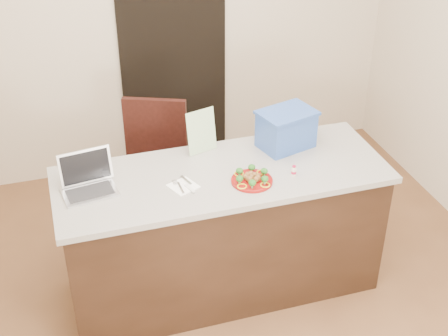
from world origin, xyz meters
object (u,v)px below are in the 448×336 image
object	(u,v)px
napkin	(183,186)
island	(222,231)
blue_box	(286,129)
plate	(252,180)
laptop	(88,180)
chair	(160,161)
yogurt_bottle	(294,171)

from	to	relation	value
napkin	island	bearing A→B (deg)	16.83
blue_box	plate	bearing A→B (deg)	-151.41
plate	laptop	distance (m)	0.97
blue_box	chair	bearing A→B (deg)	126.11
island	laptop	size ratio (longest dim) A/B	6.08
island	chair	distance (m)	0.82
plate	blue_box	bearing A→B (deg)	44.00
laptop	island	bearing A→B (deg)	-12.65
blue_box	chair	size ratio (longest dim) A/B	0.39
napkin	blue_box	xyz separation A→B (m)	(0.76, 0.27, 0.13)
plate	blue_box	xyz separation A→B (m)	(0.35, 0.34, 0.12)
plate	yogurt_bottle	size ratio (longest dim) A/B	3.79
napkin	blue_box	size ratio (longest dim) A/B	0.37
island	blue_box	size ratio (longest dim) A/B	5.05
island	napkin	size ratio (longest dim) A/B	13.76
island	yogurt_bottle	distance (m)	0.65
island	laptop	bearing A→B (deg)	175.38
plate	napkin	size ratio (longest dim) A/B	1.68
yogurt_bottle	laptop	size ratio (longest dim) A/B	0.20
plate	napkin	xyz separation A→B (m)	(-0.41, 0.07, -0.01)
yogurt_bottle	island	bearing A→B (deg)	159.05
napkin	yogurt_bottle	bearing A→B (deg)	-6.34
plate	island	bearing A→B (deg)	132.40
yogurt_bottle	napkin	bearing A→B (deg)	173.66
island	chair	world-z (taller)	chair
laptop	blue_box	size ratio (longest dim) A/B	0.83
yogurt_bottle	blue_box	bearing A→B (deg)	76.38
island	plate	size ratio (longest dim) A/B	8.18
yogurt_bottle	blue_box	world-z (taller)	blue_box
yogurt_bottle	chair	xyz separation A→B (m)	(-0.65, 0.93, -0.35)
blue_box	yogurt_bottle	bearing A→B (deg)	-119.03
island	yogurt_bottle	world-z (taller)	yogurt_bottle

